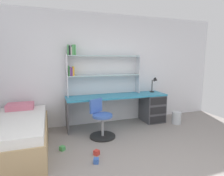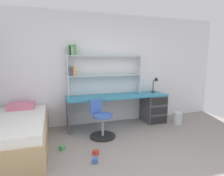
{
  "view_description": "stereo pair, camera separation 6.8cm",
  "coord_description": "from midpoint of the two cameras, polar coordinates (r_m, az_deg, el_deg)",
  "views": [
    {
      "loc": [
        -1.38,
        -1.7,
        1.55
      ],
      "look_at": [
        -0.26,
        1.57,
        1.02
      ],
      "focal_mm": 29.41,
      "sensor_mm": 36.0,
      "label": 1
    },
    {
      "loc": [
        -1.31,
        -1.72,
        1.55
      ],
      "look_at": [
        -0.26,
        1.57,
        1.02
      ],
      "focal_mm": 29.41,
      "sensor_mm": 36.0,
      "label": 2
    }
  ],
  "objects": [
    {
      "name": "bookshelf_hutch",
      "position": [
        4.26,
        -5.28,
        6.63
      ],
      "size": [
        1.75,
        0.22,
        1.15
      ],
      "color": "silver",
      "rests_on": "desk"
    },
    {
      "name": "room_shell",
      "position": [
        3.0,
        -17.52,
        3.8
      ],
      "size": [
        5.97,
        6.14,
        2.62
      ],
      "color": "silver",
      "rests_on": "ground_plane"
    },
    {
      "name": "toy_block_red_2",
      "position": [
        3.21,
        -5.47,
        -19.36
      ],
      "size": [
        0.11,
        0.11,
        0.08
      ],
      "primitive_type": "cube",
      "rotation": [
        0.0,
        0.0,
        0.67
      ],
      "color": "red",
      "rests_on": "ground_plane"
    },
    {
      "name": "toy_block_green_1",
      "position": [
        3.44,
        -15.79,
        -17.59
      ],
      "size": [
        0.11,
        0.11,
        0.08
      ],
      "primitive_type": "cube",
      "rotation": [
        0.0,
        0.0,
        0.68
      ],
      "color": "#479E51",
      "rests_on": "ground_plane"
    },
    {
      "name": "desk",
      "position": [
        4.63,
        8.82,
        -5.41
      ],
      "size": [
        2.37,
        0.58,
        0.73
      ],
      "color": "teal",
      "rests_on": "ground_plane"
    },
    {
      "name": "desk_lamp",
      "position": [
        4.8,
        12.83,
        1.74
      ],
      "size": [
        0.2,
        0.17,
        0.38
      ],
      "color": "black",
      "rests_on": "desk"
    },
    {
      "name": "waste_bin",
      "position": [
        4.79,
        19.01,
        -8.75
      ],
      "size": [
        0.22,
        0.22,
        0.29
      ],
      "primitive_type": "cylinder",
      "color": "silver",
      "rests_on": "ground_plane"
    },
    {
      "name": "swivel_chair",
      "position": [
        3.77,
        -3.85,
        -10.68
      ],
      "size": [
        0.52,
        0.52,
        0.76
      ],
      "color": "black",
      "rests_on": "ground_plane"
    },
    {
      "name": "toy_block_blue_3",
      "position": [
        2.99,
        -5.66,
        -21.59
      ],
      "size": [
        0.1,
        0.1,
        0.08
      ],
      "primitive_type": "cube",
      "rotation": [
        0.0,
        0.0,
        2.78
      ],
      "color": "#3860B7",
      "rests_on": "ground_plane"
    },
    {
      "name": "bed_platform",
      "position": [
        3.64,
        -28.1,
        -12.69
      ],
      "size": [
        1.0,
        1.84,
        0.68
      ],
      "color": "tan",
      "rests_on": "ground_plane"
    }
  ]
}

